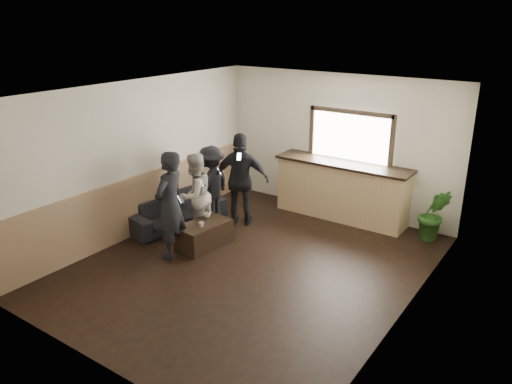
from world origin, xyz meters
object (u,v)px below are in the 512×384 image
Objects in this scene: coffee_table at (204,234)px; person_d at (241,180)px; cup_a at (207,215)px; potted_plant at (434,214)px; cup_b at (201,225)px; person_b at (195,195)px; person_c at (211,184)px; bar_counter at (342,187)px; sofa at (176,211)px; person_a at (170,205)px.

coffee_table is 0.53× the size of person_d.
coffee_table is 0.37m from cup_a.
potted_plant is (3.22, 2.53, 0.28)m from coffee_table.
cup_b is 4.12m from potted_plant.
person_b is (-3.65, -2.25, 0.29)m from potted_plant.
person_c is at bearing -162.12° from person_b.
potted_plant is at bearing 34.38° from cup_a.
person_b is at bearing -128.55° from bar_counter.
cup_b is at bearing -116.18° from bar_counter.
cup_a is 4.05m from potted_plant.
cup_b is (0.19, -0.38, -0.00)m from cup_a.
coffee_table is (1.05, -0.41, -0.07)m from sofa.
cup_a is at bearing -88.80° from sofa.
person_a is at bearing -116.76° from bar_counter.
sofa is 2.03× the size of coffee_table.
bar_counter reaches higher than cup_b.
cup_b is at bearing 53.65° from person_b.
person_a reaches higher than cup_b.
coffee_table is 0.53× the size of person_a.
coffee_table is at bearing -141.86° from potted_plant.
person_b is at bearing -173.34° from person_a.
person_a is at bearing -137.62° from potted_plant.
cup_b is (-1.33, -2.71, -0.17)m from bar_counter.
cup_a is 0.12× the size of potted_plant.
coffee_table is 0.93m from person_a.
person_c is (0.45, 0.54, 0.47)m from sofa.
sofa is 1.46m from person_a.
person_c is (-0.60, 0.95, 0.55)m from coffee_table.
cup_b is 0.06× the size of person_c.
bar_counter is 3.28m from sofa.
person_b reaches higher than cup_a.
potted_plant is 0.55× the size of person_d.
person_c is at bearing -6.93° from person_d.
person_d is (1.01, 0.76, 0.61)m from sofa.
potted_plant is at bearing 125.08° from person_b.
coffee_table is at bearing -118.51° from bar_counter.
potted_plant is (3.15, 2.66, 0.02)m from cup_b.
person_c reaches higher than coffee_table.
bar_counter is 3.55m from person_a.
person_c is (-0.67, 1.09, 0.29)m from cup_b.
bar_counter is 1.39× the size of sofa.
potted_plant is at bearing 38.14° from coffee_table.
person_a is at bearing -108.52° from coffee_table.
person_b is 0.87× the size of person_d.
cup_a is 0.42m from cup_b.
person_d is at bearing 92.32° from coffee_table.
potted_plant is at bearing 173.88° from person_d.
sofa is 1.98× the size of potted_plant.
coffee_table is 1.25m from person_c.
cup_b is at bearing -63.44° from cup_a.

